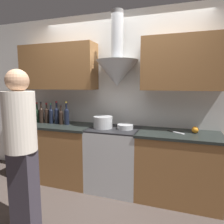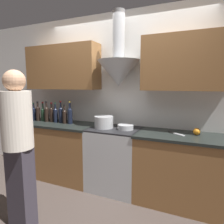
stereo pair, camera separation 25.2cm
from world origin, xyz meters
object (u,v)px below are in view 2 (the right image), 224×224
wine_bottle_4 (52,114)px  person_foreground_left (18,142)px  stock_pot (104,122)px  wine_bottle_8 (70,115)px  wine_bottle_5 (56,114)px  wine_bottle_6 (61,114)px  wine_bottle_1 (38,113)px  mixing_bowl (126,127)px  wine_bottle_2 (43,114)px  orange_fruit (197,132)px  wine_bottle_7 (65,116)px  stove_range (115,158)px  wine_bottle_0 (34,113)px  wine_bottle_3 (47,113)px

wine_bottle_4 → person_foreground_left: 1.31m
stock_pot → wine_bottle_8: bearing=175.3°
wine_bottle_5 → wine_bottle_6: (0.10, 0.01, 0.01)m
wine_bottle_1 → mixing_bowl: size_ratio=1.52×
wine_bottle_2 → wine_bottle_4: (0.19, -0.00, 0.01)m
orange_fruit → wine_bottle_8: bearing=-178.6°
mixing_bowl → wine_bottle_5: bearing=179.0°
person_foreground_left → wine_bottle_2: bearing=122.8°
wine_bottle_7 → wine_bottle_8: (0.09, 0.01, 0.02)m
stove_range → stock_pot: bearing=-169.6°
stove_range → mixing_bowl: (0.16, 0.00, 0.48)m
stock_pot → orange_fruit: 1.25m
stove_range → wine_bottle_7: size_ratio=2.90×
wine_bottle_0 → wine_bottle_3: size_ratio=0.89×
stove_range → orange_fruit: bearing=3.6°
wine_bottle_3 → wine_bottle_4: 0.10m
stove_range → wine_bottle_5: wine_bottle_5 is taller
wine_bottle_8 → mixing_bowl: (0.95, -0.02, -0.11)m
wine_bottle_0 → wine_bottle_4: 0.40m
wine_bottle_8 → stock_pot: bearing=-4.7°
wine_bottle_3 → wine_bottle_4: size_ratio=1.05×
wine_bottle_2 → person_foreground_left: bearing=-57.2°
wine_bottle_0 → wine_bottle_2: wine_bottle_2 is taller
orange_fruit → wine_bottle_7: bearing=-178.2°
wine_bottle_2 → wine_bottle_5: (0.28, -0.01, 0.01)m
wine_bottle_5 → wine_bottle_7: wine_bottle_5 is taller
wine_bottle_2 → wine_bottle_5: 0.28m
wine_bottle_1 → mixing_bowl: (1.62, -0.02, -0.11)m
wine_bottle_6 → orange_fruit: bearing=1.0°
wine_bottle_3 → stock_pot: bearing=-2.4°
wine_bottle_3 → wine_bottle_8: size_ratio=0.95×
wine_bottle_0 → wine_bottle_3: wine_bottle_3 is taller
wine_bottle_8 → mixing_bowl: bearing=-1.3°
mixing_bowl → person_foreground_left: 1.38m
wine_bottle_2 → wine_bottle_7: 0.47m
wine_bottle_2 → wine_bottle_5: size_ratio=1.01×
stove_range → wine_bottle_1: (-1.46, 0.02, 0.59)m
stock_pot → mixing_bowl: size_ratio=1.24×
wine_bottle_6 → wine_bottle_1: bearing=-179.2°
wine_bottle_5 → wine_bottle_6: size_ratio=0.91×
wine_bottle_4 → orange_fruit: bearing=0.9°
wine_bottle_0 → wine_bottle_2: bearing=1.5°
wine_bottle_6 → wine_bottle_8: bearing=-2.8°
wine_bottle_0 → wine_bottle_4: (0.40, 0.00, 0.01)m
wine_bottle_3 → wine_bottle_6: 0.29m
stove_range → wine_bottle_1: size_ratio=2.70×
wine_bottle_0 → mixing_bowl: (1.72, -0.03, -0.09)m
wine_bottle_6 → person_foreground_left: size_ratio=0.22×
wine_bottle_3 → wine_bottle_5: wine_bottle_3 is taller
wine_bottle_4 → wine_bottle_7: wine_bottle_4 is taller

